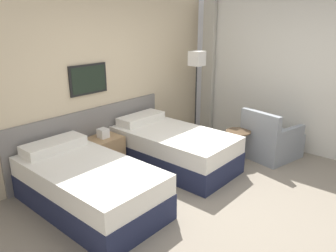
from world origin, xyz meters
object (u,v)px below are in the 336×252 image
object	(u,v)px
side_table	(238,140)
armchair	(270,142)
bed_near_window	(173,148)
floor_lamp	(197,66)
nightstand	(104,153)
bed_near_door	(88,185)

from	to	relation	value
side_table	armchair	world-z (taller)	armchair
bed_near_window	floor_lamp	distance (m)	1.64
floor_lamp	side_table	bearing A→B (deg)	-105.57
nightstand	bed_near_window	bearing A→B (deg)	-40.93
side_table	armchair	bearing A→B (deg)	-36.96
bed_near_door	nightstand	bearing A→B (deg)	40.93
nightstand	armchair	xyz separation A→B (m)	(2.11, -1.71, 0.00)
floor_lamp	nightstand	bearing A→B (deg)	171.82
bed_near_window	armchair	world-z (taller)	armchair
floor_lamp	side_table	world-z (taller)	floor_lamp
side_table	armchair	distance (m)	0.59
nightstand	armchair	bearing A→B (deg)	-38.96
bed_near_door	floor_lamp	world-z (taller)	floor_lamp
bed_near_window	bed_near_door	bearing A→B (deg)	180.00
bed_near_door	armchair	size ratio (longest dim) A/B	2.03
bed_near_door	floor_lamp	xyz separation A→B (m)	(2.74, 0.42, 1.11)
bed_near_window	floor_lamp	bearing A→B (deg)	20.03
armchair	floor_lamp	bearing A→B (deg)	19.40
bed_near_door	floor_lamp	bearing A→B (deg)	8.62
floor_lamp	armchair	size ratio (longest dim) A/B	1.77
floor_lamp	armchair	xyz separation A→B (m)	(0.17, -1.43, -1.13)
armchair	bed_near_door	bearing A→B (deg)	83.42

